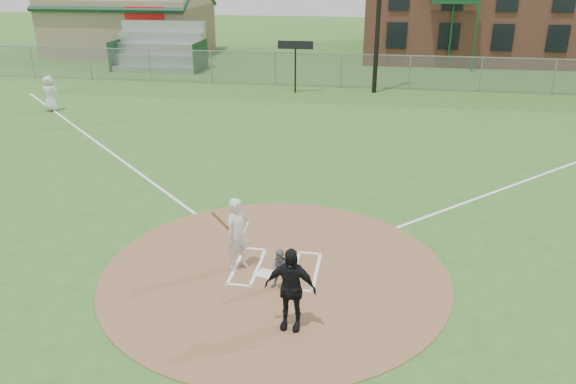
# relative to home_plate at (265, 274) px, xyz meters

# --- Properties ---
(ground) EXTENTS (140.00, 140.00, 0.00)m
(ground) POSITION_rel_home_plate_xyz_m (0.20, 0.17, -0.03)
(ground) COLOR #2D5D20
(ground) RESTS_ON ground
(dirt_circle) EXTENTS (8.40, 8.40, 0.02)m
(dirt_circle) POSITION_rel_home_plate_xyz_m (0.20, 0.17, -0.02)
(dirt_circle) COLOR brown
(dirt_circle) RESTS_ON ground
(home_plate) EXTENTS (0.48, 0.48, 0.03)m
(home_plate) POSITION_rel_home_plate_xyz_m (0.00, 0.00, 0.00)
(home_plate) COLOR silver
(home_plate) RESTS_ON dirt_circle
(foul_line_first) EXTENTS (17.04, 17.04, 0.01)m
(foul_line_first) POSITION_rel_home_plate_xyz_m (9.20, 9.17, -0.03)
(foul_line_first) COLOR white
(foul_line_first) RESTS_ON ground
(foul_line_third) EXTENTS (17.04, 17.04, 0.01)m
(foul_line_third) POSITION_rel_home_plate_xyz_m (-8.80, 9.17, -0.03)
(foul_line_third) COLOR white
(foul_line_third) RESTS_ON ground
(catcher) EXTENTS (0.50, 0.40, 0.99)m
(catcher) POSITION_rel_home_plate_xyz_m (0.48, -0.57, 0.48)
(catcher) COLOR slate
(catcher) RESTS_ON dirt_circle
(umpire) EXTENTS (1.08, 0.51, 1.80)m
(umpire) POSITION_rel_home_plate_xyz_m (0.91, -1.97, 0.89)
(umpire) COLOR black
(umpire) RESTS_ON dirt_circle
(ondeck_player) EXTENTS (0.87, 0.57, 1.76)m
(ondeck_player) POSITION_rel_home_plate_xyz_m (-13.86, 14.18, 0.85)
(ondeck_player) COLOR silver
(ondeck_player) RESTS_ON ground
(batters_boxes) EXTENTS (2.08, 1.88, 0.01)m
(batters_boxes) POSITION_rel_home_plate_xyz_m (0.20, 0.32, -0.01)
(batters_boxes) COLOR white
(batters_boxes) RESTS_ON dirt_circle
(batter_at_plate) EXTENTS (0.86, 1.08, 1.83)m
(batter_at_plate) POSITION_rel_home_plate_xyz_m (-0.70, 0.21, 0.90)
(batter_at_plate) COLOR silver
(batter_at_plate) RESTS_ON dirt_circle
(outfield_fence) EXTENTS (56.08, 0.08, 2.03)m
(outfield_fence) POSITION_rel_home_plate_xyz_m (0.20, 22.17, 0.98)
(outfield_fence) COLOR slate
(outfield_fence) RESTS_ON ground
(bleachers) EXTENTS (6.08, 3.20, 3.20)m
(bleachers) POSITION_rel_home_plate_xyz_m (-12.80, 26.37, 1.56)
(bleachers) COLOR #B7BABF
(bleachers) RESTS_ON ground
(clubhouse) EXTENTS (12.20, 8.71, 6.23)m
(clubhouse) POSITION_rel_home_plate_xyz_m (-17.79, 33.16, 2.36)
(clubhouse) COLOR gray
(clubhouse) RESTS_ON ground
(scoreboard_sign) EXTENTS (2.00, 0.10, 2.93)m
(scoreboard_sign) POSITION_rel_home_plate_xyz_m (-2.30, 20.37, 2.35)
(scoreboard_sign) COLOR black
(scoreboard_sign) RESTS_ON ground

